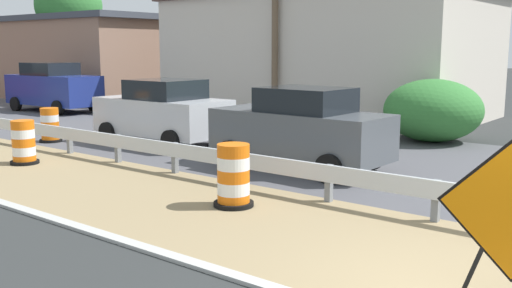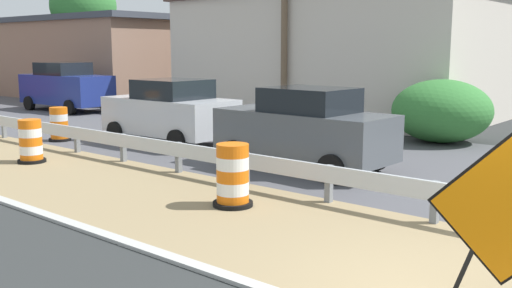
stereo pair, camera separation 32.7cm
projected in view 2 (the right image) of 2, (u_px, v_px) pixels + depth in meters
name	position (u px, v px, depth m)	size (l,w,h in m)	color
median_dirt_strip	(483.00, 277.00, 7.18)	(3.93, 120.00, 0.01)	#8E7A56
guardrail_median	(377.00, 184.00, 9.93)	(0.18, 52.72, 0.71)	silver
warning_sign_diamond	(506.00, 218.00, 6.09)	(0.26, 1.65, 1.97)	black
traffic_barrel_nearest	(233.00, 178.00, 10.37)	(0.73, 0.73, 1.13)	orange
traffic_barrel_close	(31.00, 143.00, 14.35)	(0.68, 0.68, 1.08)	orange
traffic_barrel_mid	(59.00, 126.00, 17.70)	(0.66, 0.66, 1.04)	orange
car_trailing_near_lane	(66.00, 87.00, 26.18)	(2.24, 4.76, 2.18)	navy
car_lead_far_lane	(170.00, 111.00, 17.16)	(2.15, 4.09, 1.91)	silver
car_distant_b	(304.00, 128.00, 13.50)	(2.04, 4.29, 1.92)	#4C5156
roadside_shop_near	(338.00, 54.00, 24.41)	(7.77, 13.11, 5.12)	beige
roadside_shop_far	(84.00, 57.00, 34.91)	(7.82, 16.36, 4.54)	#93705B
utility_pole_near	(284.00, 21.00, 21.17)	(0.24, 1.80, 7.29)	brown
bush_roadside	(442.00, 111.00, 17.40)	(2.96, 2.96, 1.90)	#337533
tree_roadside	(83.00, 6.00, 35.50)	(4.00, 4.00, 7.17)	#4C3D2D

